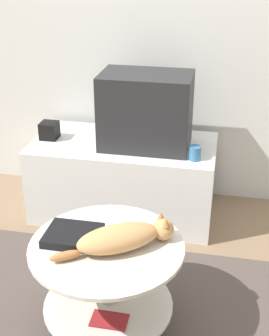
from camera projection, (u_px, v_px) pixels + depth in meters
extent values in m
plane|color=#7F664C|center=(102.00, 319.00, 2.30)|extent=(12.00, 12.00, 0.00)
cube|color=silver|center=(153.00, 6.00, 2.96)|extent=(8.00, 0.05, 2.60)
cube|color=#4C423D|center=(102.00, 318.00, 2.30)|extent=(1.73, 1.22, 0.02)
cube|color=silver|center=(124.00, 178.00, 3.11)|extent=(1.18, 0.60, 0.51)
cube|color=silver|center=(114.00, 192.00, 2.83)|extent=(0.53, 0.01, 0.14)
cube|color=#232326|center=(146.00, 111.00, 2.85)|extent=(0.55, 0.35, 0.46)
cube|color=black|center=(141.00, 119.00, 2.70)|extent=(0.47, 0.01, 0.36)
cube|color=black|center=(49.00, 130.00, 3.04)|extent=(0.11, 0.11, 0.11)
cylinder|color=teal|center=(195.00, 153.00, 2.75)|extent=(0.07, 0.07, 0.08)
cylinder|color=#B2B2B7|center=(109.00, 323.00, 2.25)|extent=(0.29, 0.29, 0.01)
cylinder|color=#B7B7BC|center=(108.00, 288.00, 2.15)|extent=(0.04, 0.04, 0.44)
cylinder|color=beige|center=(108.00, 304.00, 2.20)|extent=(0.61, 0.61, 0.01)
cylinder|color=beige|center=(107.00, 247.00, 2.05)|extent=(0.69, 0.69, 0.02)
cube|color=tan|center=(105.00, 287.00, 2.27)|extent=(0.18, 0.17, 0.02)
cube|color=maroon|center=(109.00, 320.00, 2.09)|extent=(0.17, 0.10, 0.01)
cube|color=black|center=(73.00, 236.00, 2.08)|extent=(0.24, 0.20, 0.04)
ellipsoid|color=tan|center=(118.00, 238.00, 2.00)|extent=(0.39, 0.33, 0.11)
sphere|color=tan|center=(163.00, 229.00, 2.07)|extent=(0.10, 0.10, 0.10)
cone|color=#B2703D|center=(161.00, 216.00, 2.07)|extent=(0.04, 0.04, 0.04)
cone|color=#B2703D|center=(166.00, 222.00, 2.02)|extent=(0.04, 0.04, 0.04)
ellipsoid|color=#B2703D|center=(66.00, 256.00, 1.94)|extent=(0.14, 0.11, 0.04)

